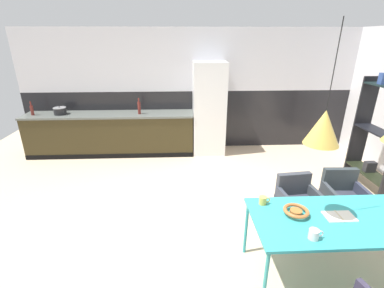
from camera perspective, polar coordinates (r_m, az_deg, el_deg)
The scene contains 17 objects.
ground_plane at distance 3.86m, azimuth 2.21°, elevation -17.50°, with size 9.61×9.61×0.00m, color #CDB291.
back_wall_splashback_dark at distance 6.32m, azimuth -0.00°, elevation 5.21°, with size 7.39×0.12×1.31m, color black.
back_wall_panel_upper at distance 6.09m, azimuth -0.01°, elevation 17.14°, with size 7.39×0.12×1.31m, color silver.
kitchen_counter at distance 6.22m, azimuth -16.46°, elevation 2.08°, with size 3.56×0.63×0.91m.
refrigerator_column at distance 5.92m, azimuth 3.55°, elevation 7.32°, with size 0.68×0.60×1.97m, color silver.
dining_table at distance 3.23m, azimuth 28.95°, elevation -14.06°, with size 1.81×0.83×0.74m.
armchair_by_stool at distance 4.21m, azimuth 28.93°, elevation -8.51°, with size 0.51×0.49×0.78m.
armchair_facing_counter at distance 3.88m, azimuth 21.10°, elevation -9.97°, with size 0.53×0.52×0.75m.
fruit_bowl at distance 3.04m, azimuth 20.91°, elevation -12.97°, with size 0.25×0.25×0.06m.
open_book at distance 3.20m, azimuth 28.43°, elevation -13.16°, with size 0.29×0.18×0.02m.
mug_tall_blue at distance 3.10m, azimuth 14.63°, elevation -11.33°, with size 0.12×0.08×0.09m.
mug_short_terracotta at distance 2.79m, azimuth 24.16°, elevation -16.83°, with size 0.13×0.09×0.09m.
cooking_pot at distance 6.38m, azimuth -25.87°, elevation 6.25°, with size 0.26×0.26×0.17m.
bottle_wine_green at distance 6.58m, azimuth -30.46°, elevation 6.18°, with size 0.06×0.06×0.29m.
bottle_vinegar_dark at distance 5.88m, azimuth -10.99°, elevation 7.50°, with size 0.06×0.06×0.34m.
open_shelf_unit at distance 5.36m, azimuth 34.68°, elevation 1.69°, with size 0.30×0.98×1.90m.
pendant_lamp_over_table_near at distance 2.65m, azimuth 25.75°, elevation 3.13°, with size 0.31×0.31×1.04m.
Camera 1 is at (-0.28, -2.99, 2.42)m, focal length 25.52 mm.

